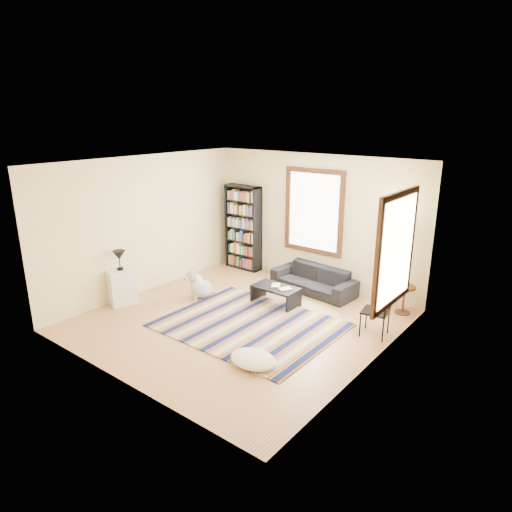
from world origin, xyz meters
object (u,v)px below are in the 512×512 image
Objects in this scene: coffee_table at (276,295)px; folding_chair at (375,312)px; bookshelf at (243,228)px; side_table at (404,300)px; sofa at (313,279)px; floor_lamp at (387,262)px; white_cabinet at (122,287)px; dog at (201,283)px; floor_cushion at (253,359)px.

folding_chair reaches higher than coffee_table.
bookshelf is 3.70× the size of side_table.
side_table is (1.89, 0.09, 0.01)m from sofa.
bookshelf is 2.33× the size of folding_chair.
floor_lamp reaches higher than white_cabinet.
coffee_table is 1.29× the size of white_cabinet.
coffee_table is 1.53m from dog.
folding_chair is (-0.05, -1.16, 0.16)m from side_table.
white_cabinet is (-4.12, -2.96, -0.58)m from floor_lamp.
white_cabinet reaches higher than dog.
side_table is at bearing 8.32° from sofa.
side_table is at bearing -1.49° from floor_lamp.
side_table is 0.88× the size of dog.
floor_lamp reaches higher than coffee_table.
white_cabinet is 1.55m from dog.
dog is (0.53, -1.96, -0.69)m from bookshelf.
floor_cushion is 3.35m from floor_lamp.
floor_lamp reaches higher than dog.
bookshelf is at bearing 152.56° from folding_chair.
floor_lamp is (0.67, 3.18, 0.84)m from floor_cushion.
bookshelf reaches higher than floor_lamp.
floor_lamp is at bearing 45.06° from dog.
side_table reaches higher than sofa.
bookshelf is 4.57m from floor_cushion.
floor_lamp is 3.03× the size of dog.
dog is (-1.60, -1.69, 0.04)m from sofa.
floor_cushion is (2.98, -3.35, -0.91)m from bookshelf.
floor_cushion is 2.27m from folding_chair.
floor_lamp reaches higher than side_table.
sofa is 0.98× the size of floor_lamp.
sofa is at bearing -177.27° from side_table.
bookshelf is 2.22× the size of coffee_table.
side_table reaches higher than floor_cushion.
bookshelf reaches higher than dog.
folding_chair is (1.84, -1.07, 0.17)m from sofa.
bookshelf reaches higher than floor_cushion.
sofa is 2.27m from bookshelf.
coffee_table is 2.21m from floor_lamp.
floor_cushion is at bearing -62.34° from coffee_table.
floor_cushion is 1.22× the size of dog.
floor_lamp is 2.16× the size of folding_chair.
white_cabinet is at bearing -146.74° from side_table.
bookshelf is at bearing 177.44° from side_table.
side_table is at bearing 78.67° from folding_chair.
floor_lamp is at bearing 178.51° from side_table.
sofa is 3.87m from white_cabinet.
dog reaches higher than side_table.
white_cabinet is at bearing -98.66° from bookshelf.
coffee_table is 0.48× the size of floor_lamp.
dog reaches higher than floor_cushion.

